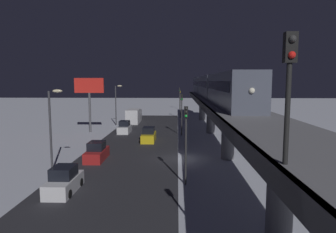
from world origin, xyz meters
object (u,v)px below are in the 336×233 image
(rail_signal, at_px, (289,75))
(sedan_yellow_2, at_px, (149,135))
(sedan_white_2, at_px, (125,128))
(traffic_light_mid, at_px, (182,109))
(commercial_billboard, at_px, (89,91))
(traffic_light_far, at_px, (180,100))
(box_truck, at_px, (134,116))
(traffic_light_near, at_px, (186,134))
(sedan_red, at_px, (97,153))
(sedan_white, at_px, (64,182))
(subway_train, at_px, (211,86))
(traffic_light_distant, at_px, (180,95))

(rail_signal, distance_m, sedan_yellow_2, 34.47)
(sedan_white_2, relative_size, traffic_light_mid, 0.64)
(rail_signal, height_order, commercial_billboard, rail_signal)
(sedan_white_2, distance_m, traffic_light_far, 22.71)
(rail_signal, bearing_deg, sedan_white_2, -73.21)
(box_truck, bearing_deg, traffic_light_near, 104.33)
(sedan_yellow_2, distance_m, box_truck, 19.73)
(rail_signal, xyz_separation_m, sedan_red, (11.94, -22.31, -7.76))
(box_truck, relative_size, traffic_light_near, 1.16)
(sedan_white, distance_m, traffic_light_mid, 26.45)
(rail_signal, distance_m, traffic_light_near, 15.59)
(traffic_light_mid, bearing_deg, sedan_white_2, -13.36)
(subway_train, height_order, traffic_light_far, subway_train)
(sedan_red, relative_size, commercial_billboard, 0.49)
(subway_train, distance_m, sedan_white, 32.06)
(sedan_white_2, bearing_deg, commercial_billboard, -3.94)
(rail_signal, bearing_deg, commercial_billboard, -66.12)
(rail_signal, xyz_separation_m, box_truck, (12.14, -51.91, -7.21))
(sedan_yellow_2, xyz_separation_m, commercial_billboard, (10.36, -7.21, 6.03))
(sedan_yellow_2, relative_size, box_truck, 0.63)
(sedan_red, xyz_separation_m, traffic_light_distant, (-9.30, -60.36, 3.40))
(traffic_light_near, bearing_deg, rail_signal, 100.18)
(traffic_light_near, bearing_deg, commercial_billboard, -59.19)
(sedan_yellow_2, height_order, traffic_light_distant, traffic_light_distant)
(sedan_white, relative_size, traffic_light_near, 0.66)
(sedan_yellow_2, distance_m, traffic_light_distant, 50.23)
(subway_train, relative_size, commercial_billboard, 6.23)
(sedan_white, relative_size, traffic_light_mid, 0.66)
(sedan_white_2, xyz_separation_m, sedan_red, (-0.00, 17.27, 0.00))
(rail_signal, relative_size, sedan_white, 0.95)
(sedan_white, height_order, sedan_white_2, same)
(traffic_light_distant, relative_size, commercial_billboard, 0.72)
(rail_signal, xyz_separation_m, sedan_white_2, (11.94, -39.59, -7.76))
(traffic_light_far, bearing_deg, traffic_light_distant, -90.00)
(traffic_light_mid, bearing_deg, rail_signal, 94.05)
(sedan_white_2, xyz_separation_m, traffic_light_near, (-9.30, 24.86, 3.40))
(traffic_light_far, bearing_deg, traffic_light_near, 90.00)
(traffic_light_mid, bearing_deg, commercial_billboard, -9.82)
(traffic_light_distant, bearing_deg, traffic_light_mid, 90.00)
(subway_train, distance_m, box_truck, 19.10)
(sedan_white_2, bearing_deg, sedan_white, 90.00)
(sedan_white_2, height_order, traffic_light_far, traffic_light_far)
(sedan_white, bearing_deg, traffic_light_far, -101.15)
(subway_train, height_order, box_truck, subway_train)
(traffic_light_mid, distance_m, traffic_light_distant, 45.29)
(sedan_yellow_2, relative_size, commercial_billboard, 0.52)
(sedan_white_2, bearing_deg, box_truck, -89.07)
(subway_train, xyz_separation_m, sedan_yellow_2, (9.46, 8.07, -6.81))
(subway_train, relative_size, sedan_yellow_2, 11.97)
(rail_signal, distance_m, traffic_light_mid, 37.72)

